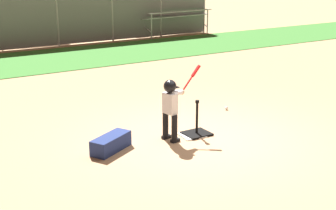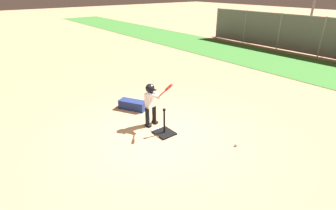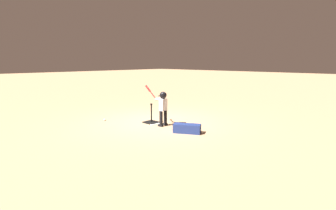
{
  "view_description": "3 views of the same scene",
  "coord_description": "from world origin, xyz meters",
  "px_view_note": "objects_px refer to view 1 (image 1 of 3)",
  "views": [
    {
      "loc": [
        -4.99,
        -6.83,
        3.23
      ],
      "look_at": [
        -0.5,
        0.43,
        0.64
      ],
      "focal_mm": 50.0,
      "sensor_mm": 36.0,
      "label": 1
    },
    {
      "loc": [
        4.66,
        -3.36,
        3.47
      ],
      "look_at": [
        -0.03,
        0.38,
        0.74
      ],
      "focal_mm": 28.0,
      "sensor_mm": 36.0,
      "label": 2
    },
    {
      "loc": [
        -6.77,
        6.45,
        2.21
      ],
      "look_at": [
        -0.65,
        0.06,
        0.71
      ],
      "focal_mm": 28.0,
      "sensor_mm": 36.0,
      "label": 3
    }
  ],
  "objects_px": {
    "baseball": "(226,108)",
    "bleachers_right_center": "(31,32)",
    "bleachers_left_center": "(167,22)",
    "equipment_bag": "(111,143)",
    "batting_tee": "(197,131)",
    "batter_child": "(171,102)"
  },
  "relations": [
    {
      "from": "baseball",
      "to": "bleachers_right_center",
      "type": "xyz_separation_m",
      "value": [
        -1.11,
        11.73,
        0.42
      ]
    },
    {
      "from": "baseball",
      "to": "bleachers_left_center",
      "type": "relative_size",
      "value": 0.02
    },
    {
      "from": "bleachers_right_center",
      "to": "equipment_bag",
      "type": "bearing_deg",
      "value": -99.89
    },
    {
      "from": "bleachers_left_center",
      "to": "batting_tee",
      "type": "bearing_deg",
      "value": -119.2
    },
    {
      "from": "batter_child",
      "to": "bleachers_left_center",
      "type": "distance_m",
      "value": 14.11
    },
    {
      "from": "bleachers_left_center",
      "to": "equipment_bag",
      "type": "relative_size",
      "value": 4.55
    },
    {
      "from": "batter_child",
      "to": "baseball",
      "type": "distance_m",
      "value": 2.42
    },
    {
      "from": "bleachers_right_center",
      "to": "bleachers_left_center",
      "type": "xyz_separation_m",
      "value": [
        6.34,
        -0.63,
        0.12
      ]
    },
    {
      "from": "baseball",
      "to": "bleachers_right_center",
      "type": "relative_size",
      "value": 0.02
    },
    {
      "from": "batter_child",
      "to": "baseball",
      "type": "xyz_separation_m",
      "value": [
        2.1,
        0.96,
        -0.72
      ]
    },
    {
      "from": "batting_tee",
      "to": "batter_child",
      "type": "height_order",
      "value": "batter_child"
    },
    {
      "from": "batting_tee",
      "to": "equipment_bag",
      "type": "distance_m",
      "value": 1.78
    },
    {
      "from": "batting_tee",
      "to": "equipment_bag",
      "type": "xyz_separation_m",
      "value": [
        -1.78,
        0.14,
        0.06
      ]
    },
    {
      "from": "batting_tee",
      "to": "baseball",
      "type": "xyz_separation_m",
      "value": [
        1.52,
        0.98,
        -0.04
      ]
    },
    {
      "from": "bleachers_right_center",
      "to": "equipment_bag",
      "type": "height_order",
      "value": "bleachers_right_center"
    },
    {
      "from": "batting_tee",
      "to": "batter_child",
      "type": "distance_m",
      "value": 0.89
    },
    {
      "from": "batting_tee",
      "to": "equipment_bag",
      "type": "relative_size",
      "value": 0.84
    },
    {
      "from": "bleachers_right_center",
      "to": "bleachers_left_center",
      "type": "height_order",
      "value": "bleachers_left_center"
    },
    {
      "from": "batting_tee",
      "to": "bleachers_left_center",
      "type": "xyz_separation_m",
      "value": [
        6.75,
        12.08,
        0.5
      ]
    },
    {
      "from": "bleachers_right_center",
      "to": "bleachers_left_center",
      "type": "bearing_deg",
      "value": -5.65
    },
    {
      "from": "batting_tee",
      "to": "batter_child",
      "type": "xyz_separation_m",
      "value": [
        -0.58,
        0.02,
        0.68
      ]
    },
    {
      "from": "baseball",
      "to": "equipment_bag",
      "type": "bearing_deg",
      "value": -165.82
    }
  ]
}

